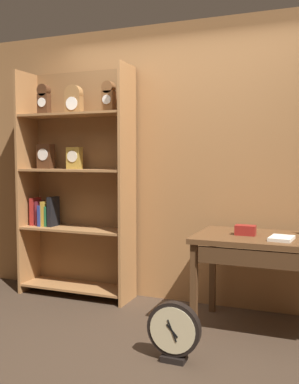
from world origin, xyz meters
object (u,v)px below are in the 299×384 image
toolbox_small (245,230)px  round_clock_large (174,331)px  open_repair_manual (281,238)px  bookshelf (75,182)px  workbench (276,249)px

toolbox_small → round_clock_large: (-0.34, -0.73, -0.59)m
round_clock_large → toolbox_small: bearing=65.2°
open_repair_manual → round_clock_large: bearing=-128.6°
bookshelf → open_repair_manual: bearing=-11.8°
workbench → toolbox_small: (-0.24, 0.01, 0.13)m
round_clock_large → workbench: bearing=51.4°
toolbox_small → open_repair_manual: size_ratio=0.71×
toolbox_small → round_clock_large: toolbox_small is taller
open_repair_manual → bookshelf: bearing=174.5°
workbench → toolbox_small: bearing=177.0°
bookshelf → toolbox_small: 1.78m
bookshelf → round_clock_large: size_ratio=5.46×
open_repair_manual → toolbox_small: bearing=165.0°
round_clock_large → open_repair_manual: bearing=45.2°
workbench → round_clock_large: (-0.58, -0.72, -0.46)m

